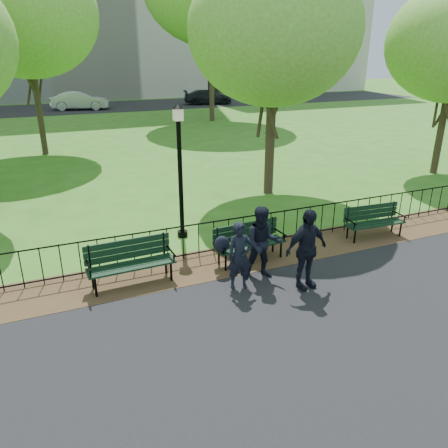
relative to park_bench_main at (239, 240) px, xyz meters
name	(u,v)px	position (x,y,z in m)	size (l,w,h in m)	color
ground	(273,286)	(0.24, -1.29, -0.61)	(120.00, 120.00, 0.00)	#32671B
asphalt_path	(382,389)	(0.24, -4.69, -0.60)	(60.00, 9.20, 0.01)	black
dirt_strip	(244,258)	(0.24, 0.21, -0.59)	(60.00, 1.60, 0.01)	#3A2C17
far_street	(85,108)	(0.24, 33.71, -0.60)	(70.00, 9.00, 0.01)	black
iron_fence	(236,232)	(0.24, 0.71, -0.11)	(24.06, 0.06, 1.00)	black
park_bench_main	(239,240)	(0.00, 0.00, 0.00)	(1.91, 0.68, 1.00)	black
park_bench_left_a	(130,258)	(-2.57, 0.06, 0.00)	(1.90, 0.65, 1.07)	black
park_bench_right_a	(373,218)	(4.06, 0.07, -0.06)	(1.72, 0.64, 0.96)	black
lamppost	(180,168)	(-0.74, 2.11, 1.34)	(0.32, 0.32, 3.57)	black
tree_near_e	(274,31)	(3.35, 4.73, 4.76)	(5.55, 5.55, 7.74)	#2D2116
tree_far_c	(24,14)	(-3.83, 14.70, 5.69)	(6.50, 6.50, 9.06)	#2D2116
person_left	(240,256)	(-0.47, -1.06, 0.15)	(0.54, 0.36, 1.49)	black
person_mid	(263,243)	(0.18, -0.85, 0.24)	(0.81, 0.42, 1.67)	black
person_right	(306,249)	(0.83, -1.57, 0.29)	(1.04, 0.43, 1.77)	black
sedan_silver	(80,100)	(-0.30, 32.23, 0.19)	(1.67, 4.78, 1.58)	#A0A3A8
sedan_dark	(208,97)	(11.46, 32.00, 0.07)	(1.86, 4.57, 1.33)	black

